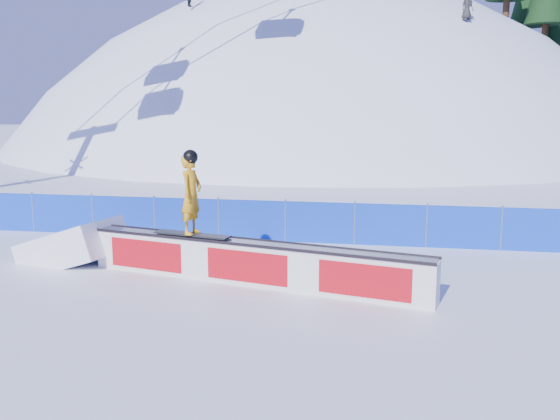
# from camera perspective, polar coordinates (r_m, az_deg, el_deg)

# --- Properties ---
(ground) EXTENTS (160.00, 160.00, 0.00)m
(ground) POSITION_cam_1_polar(r_m,az_deg,el_deg) (14.86, -14.04, -6.22)
(ground) COLOR white
(ground) RESTS_ON ground
(snow_hill) EXTENTS (64.00, 64.00, 64.00)m
(snow_hill) POSITION_cam_1_polar(r_m,az_deg,el_deg) (59.56, 3.72, -11.69)
(snow_hill) COLOR white
(snow_hill) RESTS_ON ground
(safety_fence) EXTENTS (22.05, 0.05, 1.30)m
(safety_fence) POSITION_cam_1_polar(r_m,az_deg,el_deg) (18.80, -8.55, -0.73)
(safety_fence) COLOR #0E37C4
(safety_fence) RESTS_ON ground
(rail_box) EXTENTS (8.13, 2.48, 0.99)m
(rail_box) POSITION_cam_1_polar(r_m,az_deg,el_deg) (14.01, -2.58, -4.86)
(rail_box) COLOR silver
(rail_box) RESTS_ON ground
(snow_ramp) EXTENTS (2.87, 2.16, 1.60)m
(snow_ramp) POSITION_cam_1_polar(r_m,az_deg,el_deg) (16.97, -18.38, -4.40)
(snow_ramp) COLOR white
(snow_ramp) RESTS_ON ground
(snowboarder) EXTENTS (1.93, 0.78, 1.99)m
(snowboarder) POSITION_cam_1_polar(r_m,az_deg,el_deg) (14.44, -8.12, 1.49)
(snowboarder) COLOR black
(snowboarder) RESTS_ON rail_box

